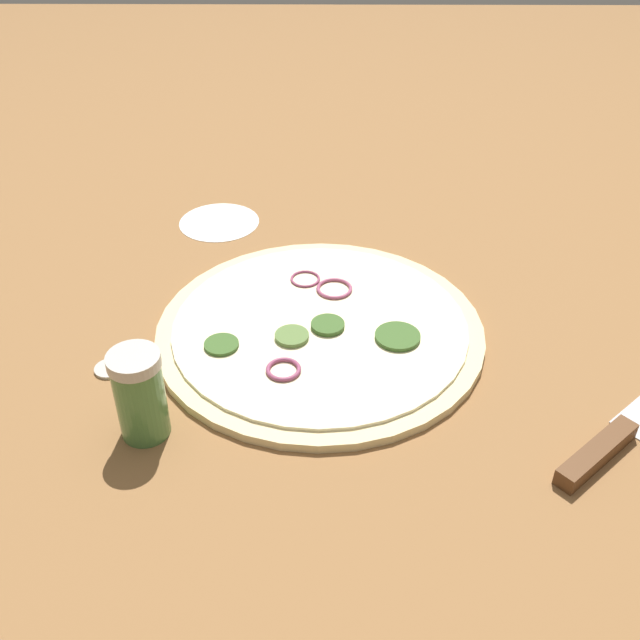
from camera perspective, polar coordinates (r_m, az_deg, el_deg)
name	(u,v)px	position (r m, az deg, el deg)	size (l,w,h in m)	color
ground_plane	(320,334)	(0.86, 0.00, -1.09)	(3.00, 3.00, 0.00)	olive
pizza	(320,329)	(0.86, 0.00, -0.72)	(0.37, 0.37, 0.02)	beige
knife	(618,436)	(0.78, 21.79, -8.18)	(0.22, 0.20, 0.02)	silver
spice_jar	(140,395)	(0.73, -13.56, -5.55)	(0.05, 0.05, 0.10)	#4C7F42
loose_cap	(109,367)	(0.84, -15.75, -3.50)	(0.03, 0.03, 0.01)	beige
flour_patch	(219,222)	(1.09, -7.68, 7.41)	(0.11, 0.11, 0.00)	white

